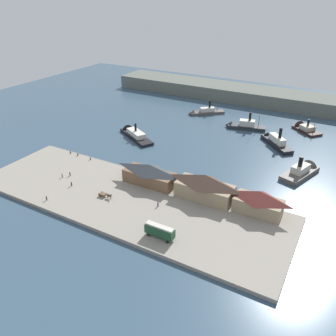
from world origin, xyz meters
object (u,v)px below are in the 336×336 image
(horse_cart, at_px, (105,195))
(ferry_moored_west, at_px, (243,126))
(pedestrian_walking_west, at_px, (47,198))
(ferry_outer_harbor, at_px, (203,112))
(ferry_shed_west_terminal, at_px, (150,174))
(ferry_shed_east_terminal, at_px, (205,186))
(ferry_near_quay, at_px, (303,128))
(pedestrian_near_cart, at_px, (70,174))
(mooring_post_east, at_px, (78,155))
(pedestrian_by_tram, at_px, (62,176))
(pedestrian_walking_east, at_px, (71,184))
(mooring_post_center_east, at_px, (71,152))
(ferry_approaching_west, at_px, (274,141))
(ferry_mid_harbor, at_px, (133,133))
(ferry_moored_east, at_px, (303,170))
(mooring_post_center_west, at_px, (90,159))
(ferry_shed_central_terminal, at_px, (259,202))
(pedestrian_at_waters_edge, at_px, (158,204))
(street_tram, at_px, (160,231))

(horse_cart, bearing_deg, ferry_moored_west, 77.66)
(pedestrian_walking_west, xyz_separation_m, ferry_outer_harbor, (8.10, 108.59, -0.72))
(ferry_shed_west_terminal, height_order, horse_cart, ferry_shed_west_terminal)
(ferry_shed_east_terminal, relative_size, ferry_near_quay, 1.20)
(pedestrian_near_cart, height_order, mooring_post_east, pedestrian_near_cart)
(pedestrian_by_tram, bearing_deg, pedestrian_walking_east, -21.53)
(pedestrian_walking_east, bearing_deg, mooring_post_east, 127.64)
(mooring_post_center_east, height_order, ferry_approaching_west, ferry_approaching_west)
(pedestrian_near_cart, xyz_separation_m, ferry_mid_harbor, (-3.54, 46.53, -0.82))
(mooring_post_center_east, xyz_separation_m, ferry_moored_east, (89.36, 32.53, -0.20))
(horse_cart, height_order, ferry_outer_harbor, ferry_outer_harbor)
(mooring_post_east, bearing_deg, ferry_shed_east_terminal, -3.42)
(ferry_near_quay, bearing_deg, mooring_post_east, -133.83)
(pedestrian_near_cart, relative_size, pedestrian_by_tram, 1.05)
(ferry_near_quay, bearing_deg, ferry_mid_harbor, -145.78)
(mooring_post_center_west, bearing_deg, pedestrian_near_cart, -80.35)
(horse_cart, distance_m, ferry_moored_east, 75.73)
(pedestrian_near_cart, height_order, ferry_moored_east, ferry_moored_east)
(ferry_shed_east_terminal, height_order, horse_cart, ferry_shed_east_terminal)
(ferry_shed_central_terminal, relative_size, pedestrian_near_cart, 8.79)
(pedestrian_by_tram, height_order, ferry_outer_harbor, ferry_outer_harbor)
(pedestrian_by_tram, distance_m, mooring_post_center_east, 20.82)
(pedestrian_near_cart, xyz_separation_m, pedestrian_at_waters_edge, (39.16, -1.02, 0.02))
(pedestrian_near_cart, bearing_deg, ferry_mid_harbor, 94.35)
(ferry_approaching_west, bearing_deg, mooring_post_center_west, -137.76)
(ferry_moored_west, distance_m, ferry_outer_harbor, 28.73)
(pedestrian_walking_west, distance_m, ferry_moored_west, 103.96)
(ferry_shed_central_terminal, relative_size, mooring_post_center_west, 16.69)
(ferry_shed_east_terminal, xyz_separation_m, pedestrian_at_waters_edge, (-10.95, -12.07, -3.65))
(ferry_approaching_west, bearing_deg, ferry_outer_harbor, 153.79)
(pedestrian_walking_east, height_order, ferry_near_quay, ferry_near_quay)
(ferry_near_quay, relative_size, ferry_moored_east, 0.78)
(mooring_post_east, bearing_deg, pedestrian_at_waters_edge, -17.79)
(ferry_shed_central_terminal, bearing_deg, pedestrian_walking_east, -164.95)
(mooring_post_center_east, xyz_separation_m, ferry_approaching_west, (72.60, 55.22, -0.00))
(street_tram, distance_m, ferry_approaching_west, 84.77)
(pedestrian_near_cart, distance_m, pedestrian_by_tram, 2.83)
(pedestrian_at_waters_edge, height_order, mooring_post_center_east, pedestrian_at_waters_edge)
(pedestrian_walking_west, height_order, mooring_post_center_east, pedestrian_walking_west)
(street_tram, distance_m, mooring_post_center_west, 57.54)
(ferry_mid_harbor, bearing_deg, horse_cart, -64.74)
(street_tram, relative_size, pedestrian_near_cart, 5.15)
(ferry_moored_west, bearing_deg, pedestrian_at_waters_edge, -90.46)
(ferry_moored_west, xyz_separation_m, ferry_outer_harbor, (-26.69, 10.62, -0.36))
(horse_cart, bearing_deg, mooring_post_east, 147.06)
(ferry_shed_west_terminal, distance_m, pedestrian_near_cart, 30.88)
(ferry_shed_west_terminal, bearing_deg, pedestrian_walking_east, -146.41)
(street_tram, relative_size, ferry_outer_harbor, 0.47)
(mooring_post_center_east, height_order, ferry_moored_west, ferry_moored_west)
(pedestrian_by_tram, distance_m, ferry_moored_west, 93.75)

